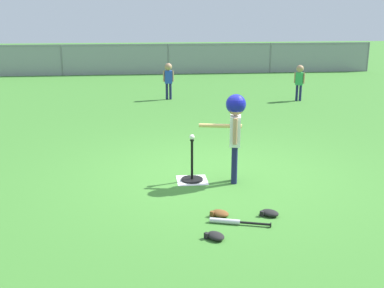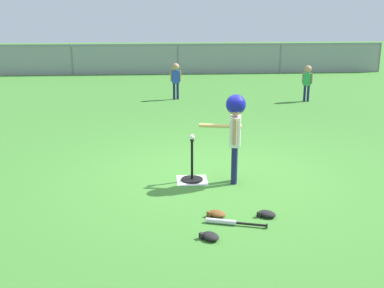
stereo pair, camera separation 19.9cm
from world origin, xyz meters
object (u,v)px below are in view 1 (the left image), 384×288
Objects in this scene: batting_tee at (192,174)px; glove_by_plate at (215,236)px; glove_tossed_aside at (220,213)px; baseball_on_tee at (192,137)px; glove_near_bats at (270,213)px; spare_bat_silver at (231,222)px; batter_child at (235,120)px; fielder_deep_right at (168,76)px; fielder_deep_left at (299,78)px.

batting_tee is 2.27× the size of glove_by_plate.
glove_by_plate is at bearing -88.22° from batting_tee.
batting_tee is 2.29× the size of glove_tossed_aside.
baseball_on_tee is 0.27× the size of glove_near_bats.
spare_bat_silver is (0.30, -1.50, -0.06)m from batting_tee.
batter_child is 1.28× the size of fielder_deep_right.
baseball_on_tee is at bearing -120.81° from fielder_deep_left.
glove_tossed_aside is at bearing -108.62° from batter_child.
spare_bat_silver is 0.42m from glove_by_plate.
fielder_deep_right is at bearing 170.73° from fielder_deep_left.
fielder_deep_left reaches higher than glove_by_plate.
batter_child is at bearing 99.94° from glove_near_bats.
baseball_on_tee is 0.11× the size of spare_bat_silver.
fielder_deep_left is 0.97× the size of fielder_deep_right.
glove_tossed_aside is (-0.39, -1.15, -0.87)m from batter_child.
baseball_on_tee is at bearing 168.18° from batter_child.
glove_near_bats is at bearing -80.06° from batter_child.
batting_tee reaches higher than glove_by_plate.
glove_near_bats is (0.21, -1.20, -0.87)m from batter_child.
glove_near_bats is at bearing 35.37° from glove_by_plate.
fielder_deep_right reaches higher than spare_bat_silver.
batting_tee is at bearing 101.20° from spare_bat_silver.
fielder_deep_right reaches higher than batting_tee.
baseball_on_tee is 6.92m from fielder_deep_left.
batter_child is 1.66m from spare_bat_silver.
batter_child is 4.71× the size of glove_near_bats.
spare_bat_silver is at bearing -88.19° from fielder_deep_right.
fielder_deep_right is 1.43× the size of spare_bat_silver.
glove_tossed_aside is (0.20, -1.27, -0.62)m from baseball_on_tee.
batter_child is 2.01m from glove_by_plate.
glove_near_bats is at bearing -58.82° from batting_tee.
baseball_on_tee is 1.95m from glove_by_plate.
baseball_on_tee is at bearing 91.78° from glove_by_plate.
fielder_deep_left reaches higher than baseball_on_tee.
glove_tossed_aside is at bearing 75.82° from glove_by_plate.
glove_tossed_aside is (0.16, -7.78, -0.61)m from fielder_deep_right.
baseball_on_tee is 1.65m from spare_bat_silver.
batter_child is 1.50m from glove_near_bats.
batting_tee is 0.62× the size of fielder_deep_right.
batting_tee is at bearing -90.38° from fielder_deep_right.
batter_child is at bearing 78.00° from spare_bat_silver.
fielder_deep_right is (0.04, 6.51, -0.01)m from baseball_on_tee.
fielder_deep_left is (3.54, 5.94, -0.03)m from baseball_on_tee.
baseball_on_tee is 0.27× the size of glove_tossed_aside.
fielder_deep_right is (-3.50, 0.57, 0.02)m from fielder_deep_left.
batter_child is 1.49m from glove_tossed_aside.
spare_bat_silver is at bearing -78.80° from batting_tee.
baseball_on_tee is 1.66m from glove_near_bats.
batting_tee is 1.55m from glove_near_bats.
baseball_on_tee is 6.51m from fielder_deep_right.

